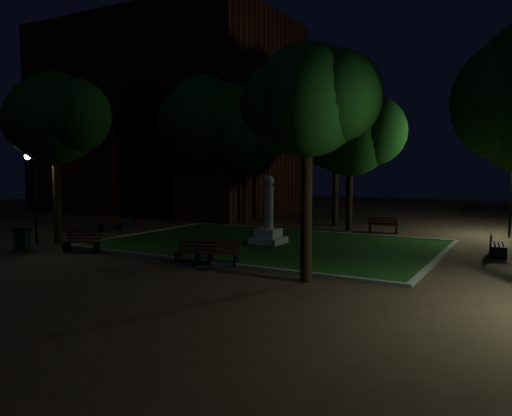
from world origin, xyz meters
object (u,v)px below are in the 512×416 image
at_px(bench_near_left, 195,253).
at_px(trash_bin, 23,239).
at_px(monument, 268,225).
at_px(bench_west_near, 82,242).
at_px(bench_right_side, 496,245).
at_px(bench_left_side, 111,224).
at_px(bench_far_side, 383,225).
at_px(bench_near_right, 217,254).
at_px(bicycle, 130,217).

bearing_deg(bench_near_left, trash_bin, 174.85).
height_order(monument, bench_west_near, monument).
xyz_separation_m(monument, bench_right_side, (9.53, 2.06, -0.50)).
height_order(bench_right_side, trash_bin, trash_bin).
bearing_deg(bench_west_near, bench_left_side, 103.89).
relative_size(bench_right_side, bench_far_side, 1.07).
height_order(bench_near_right, bench_left_side, bench_near_right).
height_order(bench_left_side, trash_bin, trash_bin).
bearing_deg(bench_near_right, bench_near_left, 169.57).
bearing_deg(bench_far_side, trash_bin, 39.14).
xyz_separation_m(bench_west_near, bicycle, (-5.32, 8.49, 0.04)).
bearing_deg(trash_bin, bench_right_side, 25.37).
xyz_separation_m(bench_west_near, bench_right_side, (15.72, 7.61, 0.04)).
bearing_deg(trash_bin, bicycle, 106.15).
relative_size(bench_near_right, bicycle, 1.03).
relative_size(bench_far_side, trash_bin, 1.72).
bearing_deg(bench_near_left, bicycle, 129.43).
xyz_separation_m(bench_near_left, bench_left_side, (-9.95, 5.37, -0.03)).
bearing_deg(bench_near_right, trash_bin, 169.77).
xyz_separation_m(bench_west_near, trash_bin, (-2.55, -1.05, 0.09)).
bearing_deg(bench_far_side, bench_left_side, 17.48).
relative_size(bench_right_side, bicycle, 1.05).
height_order(bench_near_right, bench_right_side, bench_right_side).
distance_m(monument, bench_far_side, 7.72).
distance_m(bench_near_right, bench_right_side, 11.49).
bearing_deg(bench_right_side, bench_near_left, 120.67).
bearing_deg(bench_near_right, bench_west_near, 164.35).
bearing_deg(bench_west_near, bench_right_side, 3.71).
bearing_deg(monument, trash_bin, -142.95).
xyz_separation_m(bench_near_right, bench_far_side, (2.98, 11.96, -0.01)).
distance_m(bench_right_side, trash_bin, 20.23).
height_order(bench_west_near, bench_far_side, bench_far_side).
distance_m(bench_near_right, bicycle, 14.52).
xyz_separation_m(bench_left_side, bicycle, (-1.20, 2.83, 0.09)).
relative_size(monument, bicycle, 1.86).
xyz_separation_m(bench_far_side, trash_bin, (-12.29, -13.44, 0.08)).
height_order(bench_near_left, bench_left_side, bench_near_left).
distance_m(bench_right_side, bicycle, 21.06).
distance_m(monument, bench_right_side, 9.76).
bearing_deg(bench_right_side, bicycle, 81.76).
xyz_separation_m(bench_near_right, bench_left_side, (-10.87, 5.23, -0.07)).
bearing_deg(bench_near_left, bench_left_side, 137.39).
distance_m(bench_near_right, bench_left_side, 12.06).
xyz_separation_m(bench_near_right, bench_west_near, (-6.76, -0.43, -0.02)).
bearing_deg(bench_left_side, bench_far_side, 120.24).
distance_m(bench_near_left, bench_right_side, 12.30).
height_order(bench_west_near, bench_right_side, bench_right_side).
xyz_separation_m(bench_left_side, trash_bin, (1.56, -6.71, 0.13)).
distance_m(bench_left_side, bench_right_side, 19.93).
height_order(monument, bench_near_left, monument).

